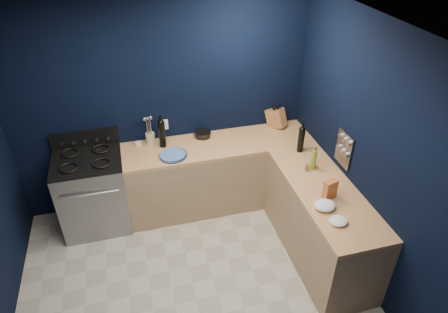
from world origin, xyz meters
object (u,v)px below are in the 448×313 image
object	(u,v)px
plate_stack	(173,155)
utensil_crock	(150,138)
gas_range	(94,193)
crouton_bag	(330,190)
knife_block	(276,118)

from	to	relation	value
plate_stack	utensil_crock	xyz separation A→B (m)	(-0.21, 0.37, 0.05)
gas_range	plate_stack	size ratio (longest dim) A/B	3.10
plate_stack	utensil_crock	size ratio (longest dim) A/B	2.20
gas_range	crouton_bag	bearing A→B (deg)	-28.24
utensil_crock	crouton_bag	world-z (taller)	crouton_bag
utensil_crock	knife_block	distance (m)	1.60
gas_range	knife_block	xyz separation A→B (m)	(2.34, 0.23, 0.56)
gas_range	utensil_crock	bearing A→B (deg)	17.65
gas_range	utensil_crock	distance (m)	0.93
plate_stack	crouton_bag	world-z (taller)	crouton_bag
utensil_crock	gas_range	bearing A→B (deg)	-162.35
knife_block	crouton_bag	distance (m)	1.49
plate_stack	utensil_crock	bearing A→B (deg)	120.00
utensil_crock	crouton_bag	distance (m)	2.18
knife_block	crouton_bag	size ratio (longest dim) A/B	1.17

